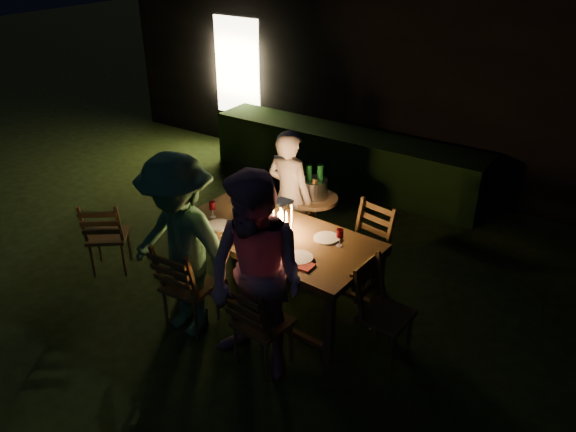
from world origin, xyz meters
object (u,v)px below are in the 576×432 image
Objects in this scene: chair_far_left at (287,235)px; chair_end at (383,327)px; chair_far_right at (362,265)px; person_opp_right at (256,279)px; side_table at (314,204)px; bottle_table at (255,214)px; lantern at (283,219)px; person_house_side at (289,197)px; bottle_bucket_a at (309,185)px; chair_near_left at (190,300)px; chair_spare at (110,247)px; chair_near_right at (262,337)px; person_opp_left at (180,248)px; bottle_bucket_b at (320,184)px; ice_bucket at (314,189)px; dining_table at (275,241)px.

chair_far_left is 1.85m from chair_end.
person_opp_right is at bearing 93.22° from chair_far_right.
bottle_table is at bearing -92.40° from side_table.
person_opp_right is 5.36× the size of lantern.
person_house_side is (-1.63, 0.92, 0.50)m from chair_end.
chair_far_right reaches higher than side_table.
chair_end is (1.63, -0.87, -0.03)m from chair_far_left.
lantern is 1.09× the size of bottle_bucket_a.
chair_near_left is at bearing -97.65° from bottle_bucket_a.
person_house_side reaches higher than chair_far_right.
chair_near_left is 1.10m from person_opp_right.
bottle_table is (-0.30, -0.03, -0.02)m from lantern.
person_house_side reaches higher than chair_end.
chair_far_right is at bearing 40.40° from bottle_table.
chair_spare is 2.44m from person_opp_right.
chair_far_left is at bearing 121.18° from lantern.
bottle_bucket_a is (0.24, 1.76, 0.60)m from chair_near_left.
chair_near_right is 1.09m from person_opp_left.
chair_far_right is at bearing -174.16° from chair_far_left.
side_table is at bearing -11.71° from chair_far_right.
person_opp_left is (-0.90, 0.00, 0.61)m from chair_near_right.
person_opp_left is 1.83m from bottle_bucket_a.
bottle_bucket_a is at bearing 107.58° from lantern.
side_table is at bearing 76.75° from chair_near_left.
bottle_table is at bearing -89.65° from bottle_bucket_a.
bottle_bucket_b is (0.34, 1.84, 0.60)m from chair_near_left.
chair_far_right is at bearing -22.04° from side_table.
lantern reaches higher than chair_end.
chair_end is 1.63m from bottle_table.
chair_near_right is 1.10m from chair_end.
bottle_bucket_b is (-0.56, 1.95, -0.04)m from person_opp_right.
person_opp_left reaches higher than bottle_bucket_b.
chair_end reaches higher than chair_spare.
lantern is (-0.35, 0.84, 0.70)m from chair_near_right.
side_table is at bearing -90.00° from ice_bucket.
chair_far_left is 2.00m from chair_spare.
chair_end reaches higher than dining_table.
chair_spare is 2.68× the size of lantern.
chair_spare is 1.27× the size of side_table.
chair_near_left reaches higher than chair_far_right.
bottle_bucket_a is at bearing 90.35° from bottle_table.
bottle_bucket_a and bottle_bucket_b have the same top height.
chair_near_left is 3.12× the size of bottle_bucket_a.
chair_near_left is 3.56× the size of bottle_table.
person_opp_right reaches higher than side_table.
lantern is (-1.18, 0.12, 0.71)m from chair_end.
person_opp_left is (-0.10, -1.64, 0.13)m from person_house_side.
dining_table is at bearing -22.63° from chair_spare.
chair_end is at bearing 46.42° from person_opp_right.
person_opp_left reaches higher than lantern.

